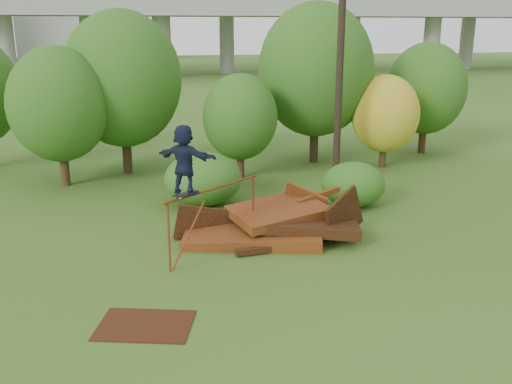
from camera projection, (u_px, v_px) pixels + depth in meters
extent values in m
plane|color=#2D5116|center=(304.00, 273.00, 14.28)|extent=(240.00, 240.00, 0.00)
cube|color=#46200C|center=(253.00, 232.00, 16.61)|extent=(4.38, 3.32, 0.65)
cube|color=black|center=(306.00, 224.00, 16.57)|extent=(3.40, 2.64, 0.59)
cube|color=#46200C|center=(278.00, 211.00, 16.82)|extent=(3.10, 2.47, 0.56)
cube|color=black|center=(344.00, 216.00, 16.54)|extent=(1.57, 1.04, 1.74)
cube|color=#46200C|center=(303.00, 206.00, 17.81)|extent=(1.27, 1.27, 1.61)
cube|color=black|center=(210.00, 225.00, 16.69)|extent=(2.23, 0.31, 1.43)
cube|color=black|center=(273.00, 248.00, 15.56)|extent=(2.13, 0.41, 0.17)
cube|color=#46200C|center=(319.00, 196.00, 17.50)|extent=(1.55, 0.69, 0.39)
cylinder|color=maroon|center=(169.00, 238.00, 14.13)|extent=(0.06, 0.06, 1.81)
cylinder|color=maroon|center=(253.00, 207.00, 16.60)|extent=(0.06, 0.06, 1.81)
cylinder|color=maroon|center=(214.00, 189.00, 15.11)|extent=(2.85, 2.32, 0.06)
cube|color=black|center=(186.00, 194.00, 14.31)|extent=(0.70, 0.62, 0.02)
cylinder|color=silver|center=(180.00, 198.00, 14.08)|extent=(0.06, 0.06, 0.05)
cylinder|color=silver|center=(176.00, 197.00, 14.17)|extent=(0.06, 0.06, 0.05)
cylinder|color=silver|center=(195.00, 193.00, 14.47)|extent=(0.06, 0.06, 0.05)
cylinder|color=silver|center=(191.00, 192.00, 14.57)|extent=(0.06, 0.06, 0.05)
imported|color=#161C37|center=(184.00, 159.00, 14.07)|extent=(1.61, 1.36, 1.74)
cube|color=#381B0C|center=(145.00, 325.00, 11.74)|extent=(2.21, 1.83, 0.03)
cylinder|color=black|center=(64.00, 164.00, 22.03)|extent=(0.35, 0.35, 1.74)
ellipsoid|color=#1F4612|center=(59.00, 104.00, 21.39)|extent=(3.78, 3.78, 4.34)
cylinder|color=black|center=(127.00, 148.00, 23.89)|extent=(0.38, 0.38, 2.12)
ellipsoid|color=#1F4612|center=(122.00, 79.00, 23.10)|extent=(4.80, 4.80, 5.52)
cylinder|color=black|center=(240.00, 161.00, 23.21)|extent=(0.32, 0.32, 1.38)
ellipsoid|color=#1F4612|center=(240.00, 117.00, 22.71)|extent=(3.00, 3.00, 3.45)
cylinder|color=black|center=(314.00, 138.00, 25.89)|extent=(0.39, 0.39, 2.23)
ellipsoid|color=#1F4612|center=(316.00, 70.00, 25.06)|extent=(5.09, 5.09, 5.85)
cylinder|color=black|center=(383.00, 153.00, 25.03)|extent=(0.31, 0.31, 1.26)
ellipsoid|color=#A58C19|center=(385.00, 114.00, 24.55)|extent=(2.92, 2.92, 3.35)
cylinder|color=black|center=(422.00, 136.00, 27.81)|extent=(0.35, 0.35, 1.72)
ellipsoid|color=#1F4612|center=(426.00, 88.00, 27.18)|extent=(3.78, 3.78, 4.35)
ellipsoid|color=#1F4612|center=(203.00, 179.00, 19.57)|extent=(2.67, 2.47, 1.85)
ellipsoid|color=#1F4612|center=(353.00, 185.00, 19.43)|extent=(2.18, 2.00, 1.55)
cylinder|color=black|center=(340.00, 53.00, 21.55)|extent=(0.28, 0.28, 10.03)
cube|color=gray|center=(161.00, 10.00, 68.42)|extent=(160.00, 9.00, 1.40)
cylinder|color=gray|center=(5.00, 45.00, 65.88)|extent=(2.20, 2.20, 8.00)
cylinder|color=gray|center=(162.00, 44.00, 69.53)|extent=(2.20, 2.20, 8.00)
cylinder|color=gray|center=(304.00, 44.00, 73.19)|extent=(2.20, 2.20, 8.00)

